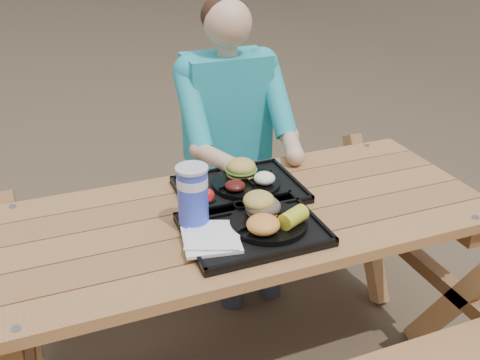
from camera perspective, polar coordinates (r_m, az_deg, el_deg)
name	(u,v)px	position (r m, az deg, el deg)	size (l,w,h in m)	color
picnic_table	(240,296)	(2.11, 0.00, -12.26)	(1.80, 1.49, 0.75)	#999999
tray_near	(253,230)	(1.78, 1.36, -5.38)	(0.45, 0.35, 0.02)	black
tray_far	(240,190)	(2.02, -0.04, -1.12)	(0.45, 0.35, 0.02)	black
plate_near	(269,223)	(1.78, 3.06, -4.57)	(0.26, 0.26, 0.02)	black
plate_far	(246,183)	(2.03, 0.64, -0.35)	(0.26, 0.26, 0.02)	black
napkin_stack	(211,238)	(1.70, -3.10, -6.24)	(0.18, 0.18, 0.02)	white
soda_cup	(193,198)	(1.75, -5.04, -1.91)	(0.10, 0.10, 0.20)	#1B31CC
condiment_bbq	(240,208)	(1.86, 0.03, -2.97)	(0.05, 0.05, 0.03)	#320905
condiment_mustard	(253,204)	(1.88, 1.43, -2.54)	(0.05, 0.05, 0.03)	yellow
sandwich	(263,197)	(1.79, 2.48, -1.87)	(0.11, 0.11, 0.12)	gold
mac_cheese	(263,224)	(1.70, 2.50, -4.75)	(0.11, 0.11, 0.05)	#F09C3F
corn_cob	(293,217)	(1.75, 5.72, -3.97)	(0.10, 0.10, 0.06)	yellow
cutlery_far	(197,195)	(1.97, -4.61, -1.60)	(0.03, 0.16, 0.01)	black
burger	(241,163)	(2.04, 0.13, 1.82)	(0.11, 0.11, 0.10)	gold
baked_beans	(235,186)	(1.95, -0.53, -0.62)	(0.08, 0.08, 0.03)	#4C100F
potato_salad	(264,178)	(2.00, 2.62, 0.20)	(0.08, 0.08, 0.04)	white
diner	(229,156)	(2.59, -1.23, 2.61)	(0.48, 0.84, 1.28)	#1BBFB4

